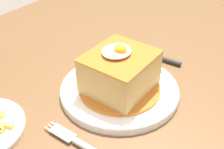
{
  "coord_description": "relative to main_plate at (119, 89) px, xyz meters",
  "views": [
    {
      "loc": [
        -0.48,
        -0.32,
        1.15
      ],
      "look_at": [
        -0.06,
        -0.02,
        0.79
      ],
      "focal_mm": 47.51,
      "sensor_mm": 36.0,
      "label": 1
    }
  ],
  "objects": [
    {
      "name": "dining_table",
      "position": [
        0.06,
        0.04,
        -0.1
      ],
      "size": [
        1.44,
        1.03,
        0.75
      ],
      "color": "brown",
      "rests_on": "ground_plane"
    },
    {
      "name": "sandwich_meal",
      "position": [
        0.0,
        0.0,
        0.04
      ],
      "size": [
        0.18,
        0.18,
        0.11
      ],
      "color": "#C66B23",
      "rests_on": "main_plate"
    },
    {
      "name": "fork",
      "position": [
        -0.16,
        -0.03,
        -0.0
      ],
      "size": [
        0.02,
        0.14,
        0.01
      ],
      "color": "silver",
      "rests_on": "dining_table"
    },
    {
      "name": "main_plate",
      "position": [
        0.0,
        0.0,
        0.0
      ],
      "size": [
        0.26,
        0.26,
        0.02
      ],
      "color": "white",
      "rests_on": "dining_table"
    },
    {
      "name": "knife",
      "position": [
        0.17,
        -0.0,
        -0.0
      ],
      "size": [
        0.03,
        0.17,
        0.01
      ],
      "color": "#262628",
      "rests_on": "dining_table"
    }
  ]
}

